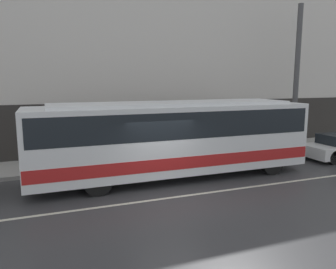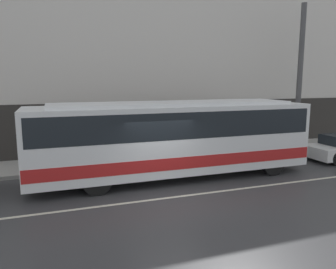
% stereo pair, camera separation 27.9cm
% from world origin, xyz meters
% --- Properties ---
extents(ground_plane, '(60.00, 60.00, 0.00)m').
position_xyz_m(ground_plane, '(0.00, 0.00, 0.00)').
color(ground_plane, '#38383A').
extents(sidewalk, '(60.00, 2.84, 0.16)m').
position_xyz_m(sidewalk, '(0.00, 5.42, 0.08)').
color(sidewalk, '#A09E99').
rests_on(sidewalk, ground_plane).
extents(building_facade, '(60.00, 0.35, 13.15)m').
position_xyz_m(building_facade, '(0.00, 6.99, 6.36)').
color(building_facade, silver).
rests_on(building_facade, ground_plane).
extents(lane_stripe, '(54.00, 0.14, 0.01)m').
position_xyz_m(lane_stripe, '(0.00, 0.00, 0.00)').
color(lane_stripe, beige).
rests_on(lane_stripe, ground_plane).
extents(transit_bus, '(11.26, 2.58, 3.07)m').
position_xyz_m(transit_bus, '(0.99, 2.22, 1.73)').
color(transit_bus, white).
rests_on(transit_bus, ground_plane).
extents(utility_pole_near, '(0.28, 0.28, 7.81)m').
position_xyz_m(utility_pole_near, '(9.31, 4.79, 4.07)').
color(utility_pole_near, '#4C4C4F').
rests_on(utility_pole_near, sidewalk).
extents(pedestrian_waiting, '(0.36, 0.36, 1.58)m').
position_xyz_m(pedestrian_waiting, '(2.93, 5.45, 0.89)').
color(pedestrian_waiting, '#333338').
rests_on(pedestrian_waiting, sidewalk).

